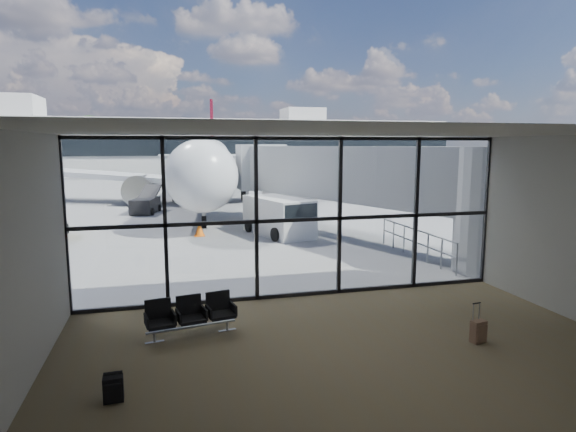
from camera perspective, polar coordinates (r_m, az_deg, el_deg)
name	(u,v)px	position (r m, az deg, el deg)	size (l,w,h in m)	color
ground	(199,185)	(52.99, -10.53, 3.64)	(220.00, 220.00, 0.00)	slate
lounge_shell	(371,235)	(8.81, 9.78, -2.21)	(12.02, 8.01, 4.51)	brown
glass_curtain_wall	(299,218)	(13.34, 1.29, -0.26)	(12.10, 0.12, 4.50)	white
jet_bridge	(362,179)	(21.56, 8.79, 4.32)	(8.00, 16.50, 4.33)	gray
apron_railing	(415,239)	(18.95, 14.85, -2.64)	(0.06, 5.46, 1.11)	gray
far_terminal	(184,146)	(74.73, -12.26, 8.17)	(80.00, 12.20, 11.00)	beige
tree_3	(9,143)	(87.88, -30.17, 7.51)	(4.95, 4.95, 7.12)	#382619
tree_4	(50,139)	(86.47, -26.34, 8.19)	(5.61, 5.61, 8.07)	#382619
tree_5	(90,135)	(85.48, -22.38, 8.85)	(6.27, 6.27, 9.03)	#382619
seating_row	(190,314)	(11.26, -11.50, -11.28)	(2.00, 0.88, 0.89)	gray
backpack	(113,389)	(8.99, -20.00, -18.69)	(0.33, 0.31, 0.48)	black
suitcase	(479,331)	(11.47, 21.66, -12.58)	(0.35, 0.28, 0.88)	brown
airliner	(209,165)	(38.39, -9.31, 6.04)	(30.12, 35.02, 9.03)	silver
service_van	(279,216)	(22.84, -1.02, -0.01)	(2.86, 4.44, 1.78)	silver
belt_loader	(146,204)	(31.74, -16.50, 1.35)	(2.02, 3.77, 1.65)	black
mobile_stairs	(44,225)	(24.79, -26.93, -0.98)	(2.29, 3.80, 2.53)	gold
traffic_cone_a	(199,229)	(23.11, -10.45, -1.55)	(0.47, 0.47, 0.68)	orange
traffic_cone_b	(283,211)	(29.06, -0.62, 0.61)	(0.47, 0.47, 0.68)	#EE390C
traffic_cone_c	(276,223)	(25.01, -1.45, -0.79)	(0.39, 0.39, 0.55)	orange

